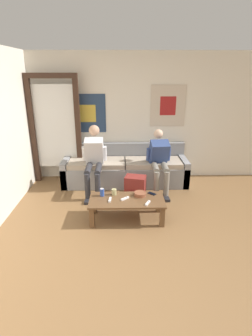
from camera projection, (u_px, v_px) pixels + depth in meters
The scene contains 15 objects.
ground_plane at pixel (136, 263), 3.17m from camera, with size 18.00×18.00×0.00m, color brown.
wall_back at pixel (129, 118), 5.38m from camera, with size 10.00×0.07×2.55m.
door_frame at pixel (55, 124), 5.17m from camera, with size 1.00×0.10×2.15m.
couch at pixel (125, 170), 5.37m from camera, with size 2.50×0.74×0.77m.
coffee_table at pixel (127, 203), 4.01m from camera, with size 1.15×0.54×0.34m.
person_seated_adult at pixel (94, 157), 4.87m from camera, with size 0.47×0.96×1.23m.
person_seated_teen at pixel (159, 159), 4.93m from camera, with size 0.47×0.93×1.13m.
backpack at pixel (135, 189), 4.65m from camera, with size 0.40×0.34×0.45m.
ceramic_bowl at pixel (140, 194), 4.09m from camera, with size 0.19×0.19×0.06m.
pillar_candle at pixel (114, 192), 4.12m from camera, with size 0.07×0.07×0.11m.
drink_can_blue at pixel (102, 192), 4.08m from camera, with size 0.07×0.07×0.12m.
game_controller_near_left at pixel (110, 200), 3.94m from camera, with size 0.05×0.15×0.03m.
game_controller_near_right at pixel (125, 198), 3.98m from camera, with size 0.13×0.12×0.03m.
game_controller_far_center at pixel (148, 203), 3.84m from camera, with size 0.10×0.14×0.03m.
cell_phone at pixel (152, 194), 4.16m from camera, with size 0.14×0.14×0.01m.
Camera 1 is at (-0.17, -2.57, 2.18)m, focal length 28.00 mm.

